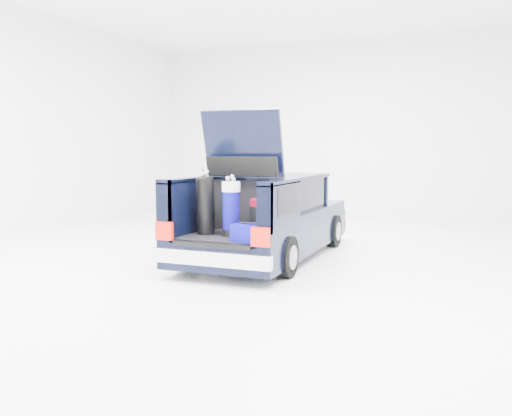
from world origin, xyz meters
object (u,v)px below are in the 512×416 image
at_px(car, 269,218).
at_px(blue_golf_bag, 231,208).
at_px(black_golf_bag, 206,206).
at_px(blue_duffel, 251,233).
at_px(red_suitcase, 263,217).

distance_m(car, blue_golf_bag, 1.66).
xyz_separation_m(car, black_golf_bag, (-0.41, -1.62, 0.36)).
distance_m(black_golf_bag, blue_golf_bag, 0.43).
bearing_deg(blue_duffel, red_suitcase, 110.05).
relative_size(car, red_suitcase, 8.06).
relative_size(black_golf_bag, blue_golf_bag, 1.06).
xyz_separation_m(red_suitcase, blue_duffel, (0.06, -0.61, -0.15)).
height_order(car, blue_duffel, car).
bearing_deg(car, red_suitcase, -72.51).
xyz_separation_m(red_suitcase, blue_golf_bag, (-0.42, -0.23, 0.14)).
bearing_deg(red_suitcase, car, 120.50).
bearing_deg(blue_duffel, car, 118.46).
distance_m(car, black_golf_bag, 1.71).
distance_m(black_golf_bag, blue_duffel, 1.04).
bearing_deg(blue_duffel, blue_golf_bag, 156.09).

